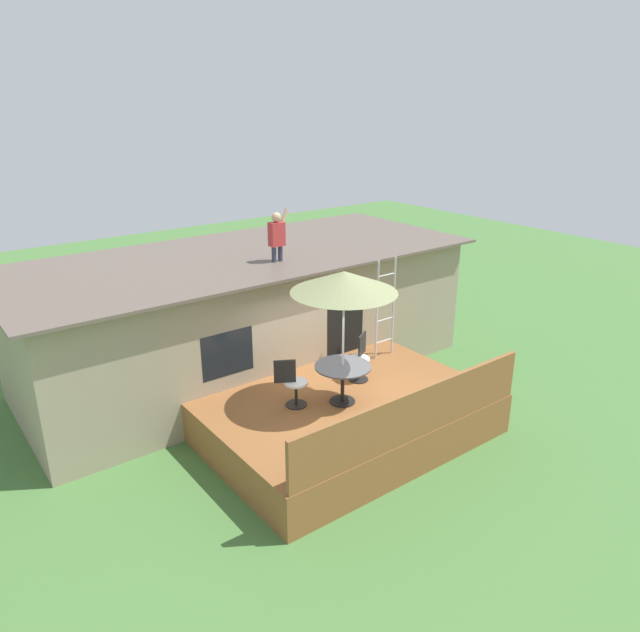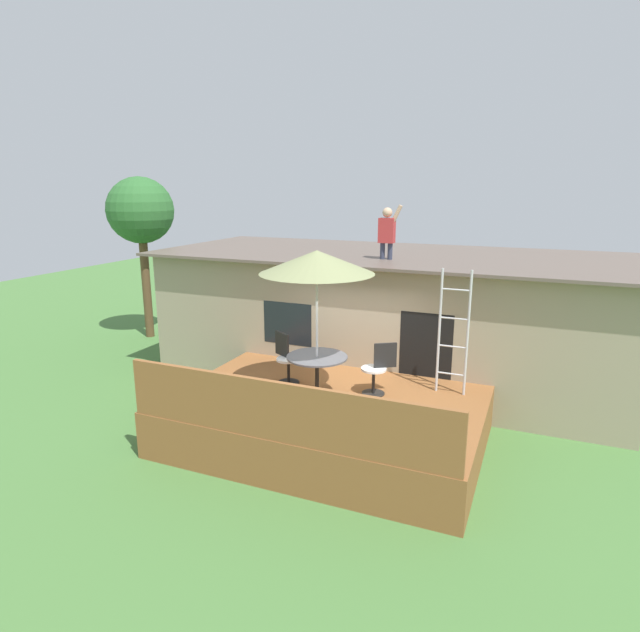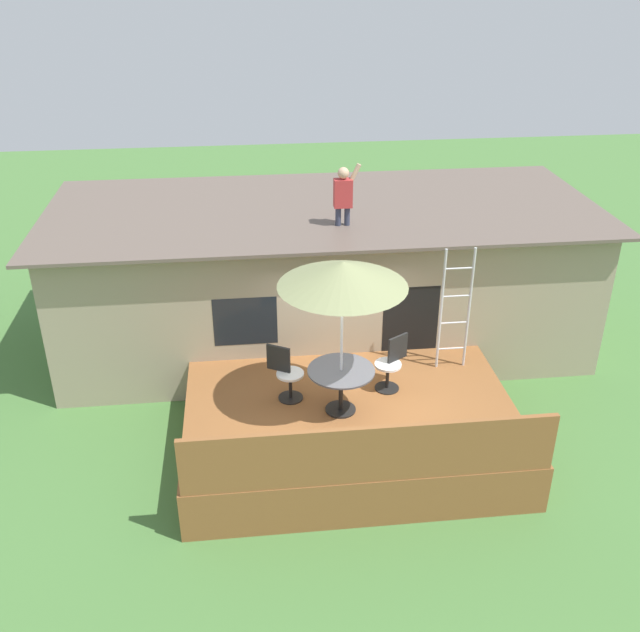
% 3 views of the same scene
% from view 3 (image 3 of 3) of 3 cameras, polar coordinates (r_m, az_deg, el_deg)
% --- Properties ---
extents(ground_plane, '(40.00, 40.00, 0.00)m').
position_cam_3_polar(ground_plane, '(12.01, 2.30, -10.17)').
color(ground_plane, '#477538').
extents(house, '(10.50, 4.50, 2.88)m').
position_cam_3_polar(house, '(14.34, 0.28, 3.24)').
color(house, gray).
rests_on(house, ground).
extents(deck, '(5.22, 3.78, 0.80)m').
position_cam_3_polar(deck, '(11.77, 2.34, -8.63)').
color(deck, brown).
rests_on(deck, ground).
extents(deck_railing, '(5.12, 0.08, 0.90)m').
position_cam_3_polar(deck_railing, '(9.81, 4.06, -10.92)').
color(deck_railing, brown).
rests_on(deck_railing, deck).
extents(patio_table, '(1.04, 1.04, 0.74)m').
position_cam_3_polar(patio_table, '(11.08, 1.68, -5.00)').
color(patio_table, black).
rests_on(patio_table, deck).
extents(patio_umbrella, '(1.90, 1.90, 2.54)m').
position_cam_3_polar(patio_umbrella, '(10.24, 1.82, 3.34)').
color(patio_umbrella, silver).
rests_on(patio_umbrella, deck).
extents(step_ladder, '(0.52, 0.04, 2.20)m').
position_cam_3_polar(step_ladder, '(12.19, 10.68, 0.51)').
color(step_ladder, silver).
rests_on(step_ladder, deck).
extents(person_figure, '(0.47, 0.20, 1.11)m').
position_cam_3_polar(person_figure, '(12.68, 1.89, 9.81)').
color(person_figure, '#33384C').
rests_on(person_figure, house).
extents(patio_chair_left, '(0.58, 0.44, 0.92)m').
position_cam_3_polar(patio_chair_left, '(11.46, -2.72, -4.56)').
color(patio_chair_left, black).
rests_on(patio_chair_left, deck).
extents(patio_chair_right, '(0.57, 0.45, 0.92)m').
position_cam_3_polar(patio_chair_right, '(11.76, 5.68, -3.76)').
color(patio_chair_right, black).
rests_on(patio_chair_right, deck).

